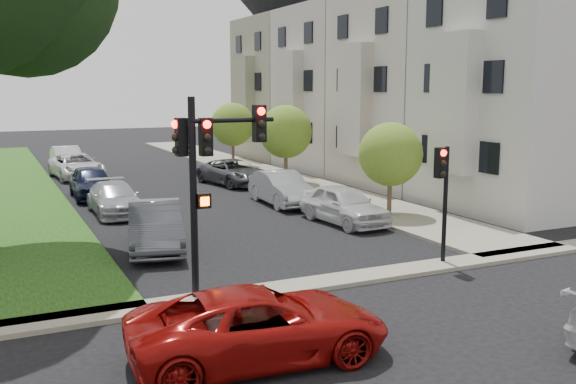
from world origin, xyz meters
name	(u,v)px	position (x,y,z in m)	size (l,w,h in m)	color
ground	(378,306)	(0.00, 0.00, 0.00)	(140.00, 140.00, 0.00)	black
sidewalk_right	(255,170)	(6.75, 24.00, 0.06)	(3.50, 44.00, 0.12)	gray
sidewalk_cross	(336,281)	(0.00, 2.00, 0.06)	(60.00, 1.00, 0.12)	gray
house_a	(529,43)	(12.45, 8.00, 6.93)	(7.70, 7.55, 15.97)	silver
house_b	(418,52)	(12.45, 15.50, 6.93)	(7.70, 7.55, 15.97)	gray
house_c	(345,58)	(12.45, 23.00, 6.93)	(7.70, 7.55, 15.97)	#ACA195
house_d	(293,62)	(12.45, 30.50, 6.93)	(7.70, 7.55, 15.97)	gray
small_tree_a	(391,154)	(6.20, 8.68, 2.52)	(2.52, 2.52, 3.79)	brown
small_tree_b	(286,132)	(6.20, 18.37, 2.81)	(2.81, 2.81, 4.22)	brown
small_tree_c	(233,125)	(6.20, 26.36, 2.77)	(2.77, 2.77, 4.16)	brown
traffic_signal_main	(208,161)	(-3.41, 2.23, 3.39)	(2.40, 0.62, 4.91)	black
traffic_signal_secondary	(443,183)	(3.56, 2.19, 2.42)	(0.44, 0.36, 3.47)	black
car_cross_near	(259,325)	(-3.72, -1.59, 0.69)	(2.30, 4.98, 1.38)	maroon
car_parked_0	(344,205)	(3.96, 8.40, 0.73)	(1.73, 4.29, 1.46)	silver
car_parked_1	(282,188)	(3.49, 13.04, 0.74)	(1.56, 4.47, 1.47)	#999BA0
car_parked_2	(233,172)	(3.64, 19.46, 0.67)	(2.22, 4.81, 1.34)	#3F4247
car_parked_5	(155,226)	(-3.47, 7.51, 0.76)	(1.62, 4.63, 1.53)	#3F4247
car_parked_6	(115,199)	(-3.55, 14.01, 0.64)	(1.80, 4.44, 1.29)	#999BA0
car_parked_7	(92,182)	(-3.80, 18.43, 0.75)	(1.77, 4.41, 1.50)	black
car_parked_8	(76,166)	(-3.58, 25.55, 0.70)	(2.34, 5.07, 1.41)	silver
car_parked_9	(67,158)	(-3.60, 29.85, 0.73)	(1.54, 4.42, 1.45)	silver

